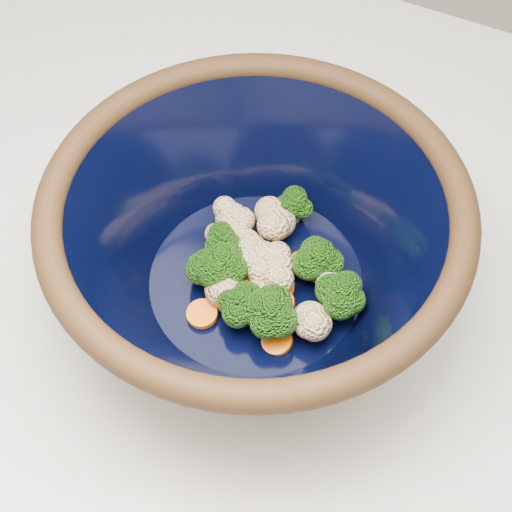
{
  "coord_description": "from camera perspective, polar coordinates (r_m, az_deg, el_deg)",
  "views": [
    {
      "loc": [
        0.16,
        -0.22,
        1.49
      ],
      "look_at": [
        -0.01,
        0.1,
        0.97
      ],
      "focal_mm": 50.0,
      "sensor_mm": 36.0,
      "label": 1
    }
  ],
  "objects": [
    {
      "name": "mixing_bowl",
      "position": [
        0.61,
        0.0,
        0.8
      ],
      "size": [
        0.42,
        0.42,
        0.16
      ],
      "rotation": [
        0.0,
        0.0,
        -0.29
      ],
      "color": "black",
      "rests_on": "counter"
    },
    {
      "name": "vegetable_pile",
      "position": [
        0.64,
        0.77,
        -0.98
      ],
      "size": [
        0.17,
        0.17,
        0.05
      ],
      "color": "#608442",
      "rests_on": "mixing_bowl"
    }
  ]
}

